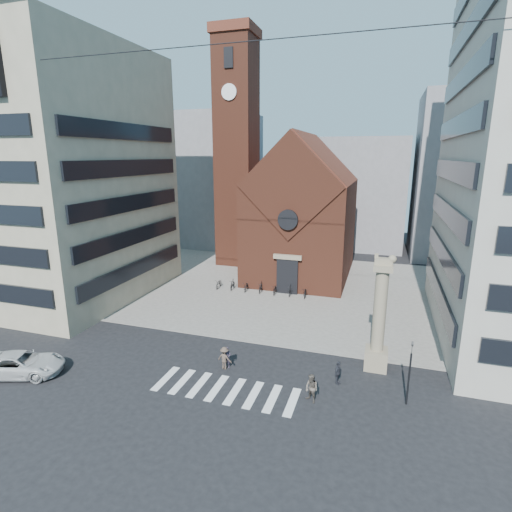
{
  "coord_description": "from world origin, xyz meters",
  "views": [
    {
      "loc": [
        9.71,
        -24.93,
        15.24
      ],
      "look_at": [
        -0.84,
        8.0,
        6.48
      ],
      "focal_mm": 28.0,
      "sensor_mm": 36.0,
      "label": 1
    }
  ],
  "objects_px": {
    "traffic_light": "(410,371)",
    "scooter_0": "(219,283)",
    "white_car": "(20,364)",
    "pedestrian_0": "(227,357)",
    "pedestrian_2": "(338,373)",
    "lion_column": "(379,324)",
    "pedestrian_1": "(312,389)"
  },
  "relations": [
    {
      "from": "traffic_light",
      "to": "scooter_0",
      "type": "height_order",
      "value": "traffic_light"
    },
    {
      "from": "white_car",
      "to": "pedestrian_2",
      "type": "distance_m",
      "value": 22.4
    },
    {
      "from": "pedestrian_1",
      "to": "scooter_0",
      "type": "distance_m",
      "value": 23.76
    },
    {
      "from": "pedestrian_2",
      "to": "pedestrian_0",
      "type": "bearing_deg",
      "value": 105.33
    },
    {
      "from": "white_car",
      "to": "pedestrian_0",
      "type": "distance_m",
      "value": 14.69
    },
    {
      "from": "pedestrian_2",
      "to": "traffic_light",
      "type": "bearing_deg",
      "value": -89.59
    },
    {
      "from": "traffic_light",
      "to": "pedestrian_1",
      "type": "height_order",
      "value": "traffic_light"
    },
    {
      "from": "white_car",
      "to": "pedestrian_2",
      "type": "bearing_deg",
      "value": -94.47
    },
    {
      "from": "white_car",
      "to": "pedestrian_1",
      "type": "xyz_separation_m",
      "value": [
        20.32,
        3.1,
        0.12
      ]
    },
    {
      "from": "traffic_light",
      "to": "white_car",
      "type": "relative_size",
      "value": 0.73
    },
    {
      "from": "pedestrian_0",
      "to": "pedestrian_1",
      "type": "xyz_separation_m",
      "value": [
        6.67,
        -2.34,
        0.13
      ]
    },
    {
      "from": "traffic_light",
      "to": "scooter_0",
      "type": "xyz_separation_m",
      "value": [
        -20.12,
        17.35,
        -1.72
      ]
    },
    {
      "from": "lion_column",
      "to": "pedestrian_2",
      "type": "bearing_deg",
      "value": -129.22
    },
    {
      "from": "traffic_light",
      "to": "pedestrian_0",
      "type": "xyz_separation_m",
      "value": [
        -12.44,
        0.76,
        -1.48
      ]
    },
    {
      "from": "pedestrian_0",
      "to": "lion_column",
      "type": "bearing_deg",
      "value": 12.57
    },
    {
      "from": "pedestrian_1",
      "to": "scooter_0",
      "type": "xyz_separation_m",
      "value": [
        -14.35,
        18.93,
        -0.37
      ]
    },
    {
      "from": "traffic_light",
      "to": "pedestrian_2",
      "type": "height_order",
      "value": "traffic_light"
    },
    {
      "from": "pedestrian_2",
      "to": "scooter_0",
      "type": "height_order",
      "value": "pedestrian_2"
    },
    {
      "from": "white_car",
      "to": "pedestrian_2",
      "type": "relative_size",
      "value": 3.5
    },
    {
      "from": "traffic_light",
      "to": "white_car",
      "type": "distance_m",
      "value": 26.54
    },
    {
      "from": "traffic_light",
      "to": "pedestrian_1",
      "type": "relative_size",
      "value": 2.29
    },
    {
      "from": "pedestrian_0",
      "to": "pedestrian_2",
      "type": "relative_size",
      "value": 0.96
    },
    {
      "from": "white_car",
      "to": "pedestrian_1",
      "type": "distance_m",
      "value": 20.56
    },
    {
      "from": "pedestrian_0",
      "to": "pedestrian_2",
      "type": "xyz_separation_m",
      "value": [
        8.02,
        0.26,
        0.04
      ]
    },
    {
      "from": "pedestrian_1",
      "to": "white_car",
      "type": "bearing_deg",
      "value": -139.04
    },
    {
      "from": "traffic_light",
      "to": "scooter_0",
      "type": "relative_size",
      "value": 2.19
    },
    {
      "from": "lion_column",
      "to": "white_car",
      "type": "relative_size",
      "value": 1.48
    },
    {
      "from": "pedestrian_0",
      "to": "pedestrian_2",
      "type": "height_order",
      "value": "pedestrian_2"
    },
    {
      "from": "scooter_0",
      "to": "lion_column",
      "type": "bearing_deg",
      "value": -42.41
    },
    {
      "from": "pedestrian_1",
      "to": "pedestrian_2",
      "type": "xyz_separation_m",
      "value": [
        1.34,
        2.61,
        -0.1
      ]
    },
    {
      "from": "lion_column",
      "to": "white_car",
      "type": "xyz_separation_m",
      "value": [
        -24.09,
        -8.68,
        -2.64
      ]
    },
    {
      "from": "lion_column",
      "to": "pedestrian_1",
      "type": "distance_m",
      "value": 7.2
    }
  ]
}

